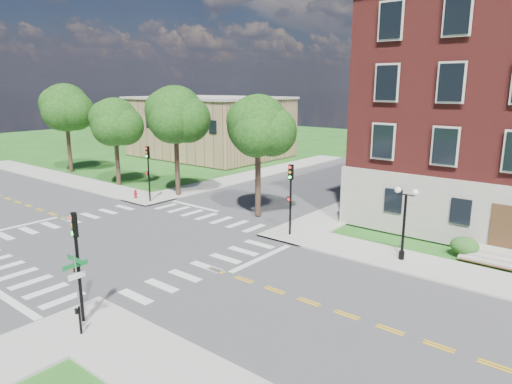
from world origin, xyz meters
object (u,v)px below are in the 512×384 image
Objects in this scene: push_button_post at (79,319)px; twin_lamp_west at (404,219)px; traffic_signal_ne at (291,190)px; fire_hydrant at (136,194)px; traffic_signal_nw at (148,166)px; traffic_signal_se at (77,254)px; street_sign_pole at (77,278)px.

twin_lamp_west is at bearing 66.76° from push_button_post.
fire_hydrant is (-16.64, -0.23, -2.72)m from traffic_signal_ne.
twin_lamp_west is (22.35, 0.52, -0.66)m from traffic_signal_nw.
twin_lamp_west is (7.83, 15.53, -0.66)m from traffic_signal_se.
traffic_signal_se is 17.41m from twin_lamp_west.
traffic_signal_nw is 4.00× the size of push_button_post.
fire_hydrant is at bearing 137.74° from traffic_signal_se.
traffic_signal_nw is 21.40m from street_sign_pole.
traffic_signal_se and traffic_signal_nw have the same top height.
traffic_signal_ne reaches higher than twin_lamp_west.
traffic_signal_ne is at bearing 0.79° from fire_hydrant.
twin_lamp_west is at bearing 1.40° from fire_hydrant.
traffic_signal_nw is 6.40× the size of fire_hydrant.
street_sign_pole reaches higher than fire_hydrant.
twin_lamp_west reaches higher than street_sign_pole.
push_button_post is at bearing -113.24° from twin_lamp_west.
traffic_signal_nw is 22.08m from push_button_post.
traffic_signal_ne is at bearing 0.58° from traffic_signal_nw.
traffic_signal_ne reaches higher than fire_hydrant.
fire_hydrant is at bearing 138.07° from push_button_post.
fire_hydrant is (-16.44, 14.94, -2.72)m from traffic_signal_se.
traffic_signal_se is 22.38m from fire_hydrant.
street_sign_pole is (0.39, -0.31, -0.88)m from traffic_signal_se.
street_sign_pole is 2.58× the size of push_button_post.
street_sign_pole is (14.91, -15.33, -0.88)m from traffic_signal_nw.
twin_lamp_west is at bearing 63.26° from traffic_signal_se.
fire_hydrant is at bearing -179.21° from traffic_signal_ne.
street_sign_pole is at bearing -89.30° from traffic_signal_ne.
traffic_signal_nw is (-14.72, -0.15, 0.00)m from traffic_signal_ne.
traffic_signal_se is 15.17m from traffic_signal_ne.
street_sign_pole is at bearing -115.13° from twin_lamp_west.
street_sign_pole is at bearing 147.83° from push_button_post.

